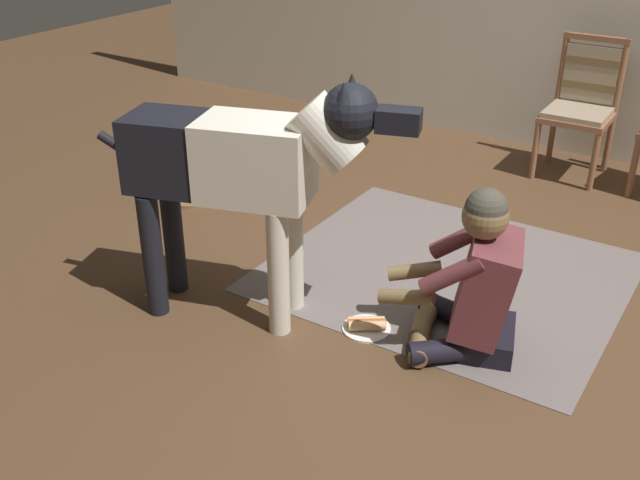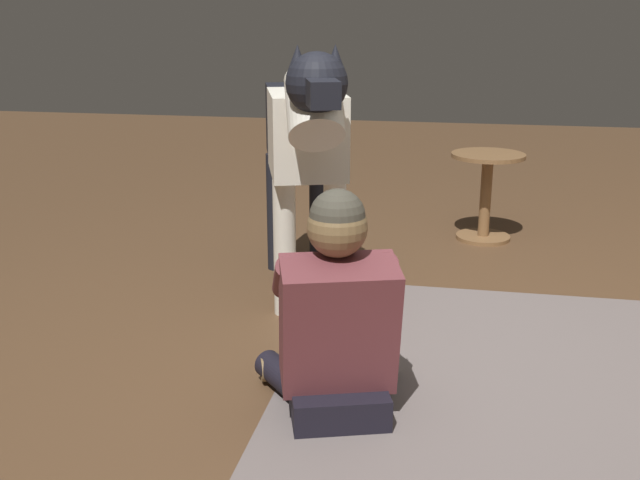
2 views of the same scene
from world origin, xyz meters
TOP-DOWN VIEW (x-y plane):
  - ground_plane at (0.00, 0.00)m, footprint 14.30×14.30m
  - area_rug at (0.00, 0.36)m, footprint 1.89×1.67m
  - person_sitting_on_floor at (0.37, -0.23)m, footprint 0.71×0.59m
  - large_dog at (-0.69, -0.56)m, footprint 1.52×0.62m
  - hot_dog_on_plate at (-0.10, -0.38)m, footprint 0.24×0.24m
  - round_side_table at (-1.90, 0.35)m, footprint 0.46×0.46m

SIDE VIEW (x-z plane):
  - ground_plane at x=0.00m, z-range 0.00..0.00m
  - area_rug at x=0.00m, z-range 0.00..0.01m
  - hot_dog_on_plate at x=-0.10m, z-range -0.01..0.06m
  - round_side_table at x=-1.90m, z-range 0.06..0.61m
  - person_sitting_on_floor at x=0.37m, z-range -0.07..0.75m
  - large_dog at x=-0.69m, z-range 0.18..1.45m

